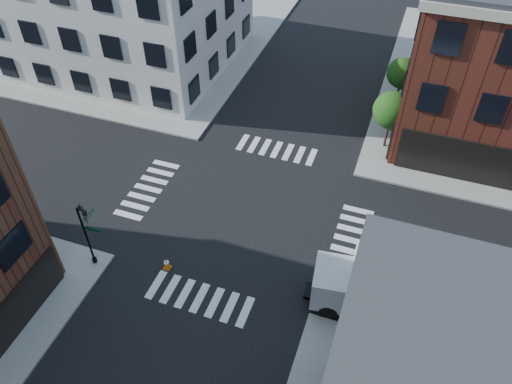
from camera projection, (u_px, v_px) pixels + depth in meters
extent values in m
plane|color=black|center=(244.00, 213.00, 32.43)|extent=(120.00, 120.00, 0.00)
cube|color=gray|center=(126.00, 28.00, 51.89)|extent=(30.00, 30.00, 0.15)
cylinder|color=black|center=(386.00, 138.00, 36.87)|extent=(0.18, 0.18, 1.47)
cylinder|color=black|center=(388.00, 129.00, 36.37)|extent=(0.12, 0.12, 1.47)
sphere|color=#1A3B10|center=(392.00, 110.00, 35.21)|extent=(2.69, 2.69, 2.69)
sphere|color=#1A3B10|center=(394.00, 118.00, 35.46)|extent=(1.85, 1.85, 1.85)
cylinder|color=black|center=(397.00, 97.00, 41.04)|extent=(0.18, 0.18, 1.33)
cylinder|color=black|center=(398.00, 90.00, 40.58)|extent=(0.12, 0.12, 1.33)
sphere|color=#1A3B10|center=(402.00, 73.00, 39.54)|extent=(2.43, 2.43, 2.43)
sphere|color=#1A3B10|center=(404.00, 80.00, 39.75)|extent=(1.67, 1.67, 1.67)
cylinder|color=black|center=(87.00, 237.00, 27.84)|extent=(0.12, 0.12, 4.60)
cylinder|color=black|center=(95.00, 260.00, 29.21)|extent=(0.28, 0.28, 0.30)
cube|color=#053819|center=(92.00, 229.00, 27.12)|extent=(1.10, 0.03, 0.22)
cube|color=#053819|center=(88.00, 217.00, 27.46)|extent=(0.03, 1.10, 0.22)
imported|color=black|center=(86.00, 218.00, 26.73)|extent=(0.22, 0.18, 1.10)
imported|color=black|center=(82.00, 212.00, 27.01)|extent=(0.18, 0.22, 1.10)
cube|color=silver|center=(409.00, 290.00, 25.44)|extent=(6.16, 3.23, 3.15)
cube|color=#9E240E|center=(409.00, 311.00, 24.53)|extent=(2.23, 0.31, 0.71)
cube|color=#9E240E|center=(409.00, 270.00, 26.36)|extent=(2.23, 0.31, 0.71)
cube|color=#B1B1B3|center=(332.00, 283.00, 26.44)|extent=(2.31, 2.67, 2.03)
cube|color=black|center=(315.00, 276.00, 26.35)|extent=(0.33, 1.93, 0.91)
cube|color=black|center=(380.00, 304.00, 26.75)|extent=(8.20, 1.99, 0.25)
cylinder|color=black|center=(328.00, 311.00, 26.41)|extent=(1.05, 0.48, 1.02)
cylinder|color=black|center=(333.00, 279.00, 27.93)|extent=(1.05, 0.48, 1.02)
cylinder|color=black|center=(399.00, 325.00, 25.83)|extent=(1.05, 0.48, 1.02)
cylinder|color=black|center=(399.00, 291.00, 27.35)|extent=(1.05, 0.48, 1.02)
cylinder|color=black|center=(447.00, 334.00, 25.45)|extent=(1.05, 0.48, 1.02)
cylinder|color=black|center=(445.00, 299.00, 26.96)|extent=(1.05, 0.48, 1.02)
cube|color=#DA5C09|center=(167.00, 267.00, 29.15)|extent=(0.42, 0.42, 0.04)
cone|color=#DA5C09|center=(167.00, 264.00, 28.90)|extent=(0.40, 0.40, 0.76)
cylinder|color=white|center=(166.00, 262.00, 28.83)|extent=(0.29, 0.29, 0.09)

